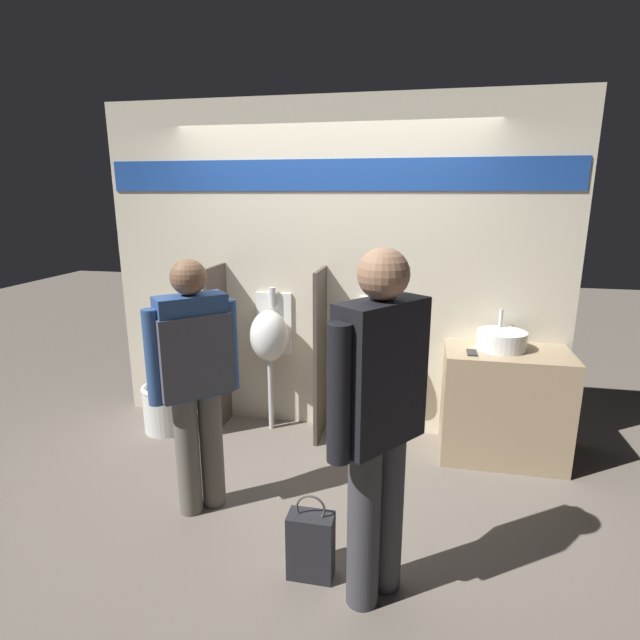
{
  "coord_description": "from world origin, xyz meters",
  "views": [
    {
      "loc": [
        0.73,
        -3.39,
        1.98
      ],
      "look_at": [
        0.0,
        0.17,
        1.05
      ],
      "focal_mm": 28.0,
      "sensor_mm": 36.0,
      "label": 1
    }
  ],
  "objects_px": {
    "toilet": "(169,395)",
    "person_with_lanyard": "(379,417)",
    "sink_basin": "(502,340)",
    "person_in_vest": "(195,371)",
    "shopping_bag": "(311,545)",
    "urinal_far": "(375,342)",
    "urinal_near_counter": "(270,336)",
    "cell_phone": "(472,353)"
  },
  "relations": [
    {
      "from": "toilet",
      "to": "person_in_vest",
      "type": "height_order",
      "value": "person_in_vest"
    },
    {
      "from": "person_with_lanyard",
      "to": "shopping_bag",
      "type": "relative_size",
      "value": 3.63
    },
    {
      "from": "person_in_vest",
      "to": "person_with_lanyard",
      "type": "relative_size",
      "value": 0.92
    },
    {
      "from": "urinal_far",
      "to": "toilet",
      "type": "xyz_separation_m",
      "value": [
        -1.75,
        -0.15,
        -0.54
      ]
    },
    {
      "from": "toilet",
      "to": "sink_basin",
      "type": "bearing_deg",
      "value": 1.9
    },
    {
      "from": "urinal_near_counter",
      "to": "person_with_lanyard",
      "type": "relative_size",
      "value": 0.69
    },
    {
      "from": "urinal_far",
      "to": "person_in_vest",
      "type": "bearing_deg",
      "value": -129.91
    },
    {
      "from": "urinal_far",
      "to": "person_in_vest",
      "type": "distance_m",
      "value": 1.54
    },
    {
      "from": "urinal_far",
      "to": "person_with_lanyard",
      "type": "bearing_deg",
      "value": -84.09
    },
    {
      "from": "urinal_far",
      "to": "toilet",
      "type": "distance_m",
      "value": 1.84
    },
    {
      "from": "sink_basin",
      "to": "person_with_lanyard",
      "type": "xyz_separation_m",
      "value": [
        -0.77,
        -1.61,
        0.05
      ]
    },
    {
      "from": "sink_basin",
      "to": "person_with_lanyard",
      "type": "distance_m",
      "value": 1.78
    },
    {
      "from": "urinal_far",
      "to": "toilet",
      "type": "bearing_deg",
      "value": -175.24
    },
    {
      "from": "person_in_vest",
      "to": "shopping_bag",
      "type": "xyz_separation_m",
      "value": [
        0.82,
        -0.45,
        -0.75
      ]
    },
    {
      "from": "sink_basin",
      "to": "cell_phone",
      "type": "height_order",
      "value": "sink_basin"
    },
    {
      "from": "urinal_near_counter",
      "to": "person_in_vest",
      "type": "distance_m",
      "value": 1.18
    },
    {
      "from": "shopping_bag",
      "to": "urinal_far",
      "type": "bearing_deg",
      "value": 84.18
    },
    {
      "from": "urinal_far",
      "to": "person_in_vest",
      "type": "relative_size",
      "value": 0.75
    },
    {
      "from": "urinal_far",
      "to": "person_with_lanyard",
      "type": "height_order",
      "value": "person_with_lanyard"
    },
    {
      "from": "cell_phone",
      "to": "person_with_lanyard",
      "type": "bearing_deg",
      "value": -110.6
    },
    {
      "from": "sink_basin",
      "to": "shopping_bag",
      "type": "height_order",
      "value": "sink_basin"
    },
    {
      "from": "cell_phone",
      "to": "person_in_vest",
      "type": "distance_m",
      "value": 1.96
    },
    {
      "from": "cell_phone",
      "to": "person_in_vest",
      "type": "bearing_deg",
      "value": -150.55
    },
    {
      "from": "sink_basin",
      "to": "person_with_lanyard",
      "type": "height_order",
      "value": "person_with_lanyard"
    },
    {
      "from": "person_in_vest",
      "to": "shopping_bag",
      "type": "bearing_deg",
      "value": -72.08
    },
    {
      "from": "person_with_lanyard",
      "to": "shopping_bag",
      "type": "distance_m",
      "value": 0.85
    },
    {
      "from": "urinal_near_counter",
      "to": "shopping_bag",
      "type": "bearing_deg",
      "value": -66.32
    },
    {
      "from": "person_in_vest",
      "to": "sink_basin",
      "type": "bearing_deg",
      "value": -13.32
    },
    {
      "from": "cell_phone",
      "to": "urinal_near_counter",
      "type": "distance_m",
      "value": 1.61
    },
    {
      "from": "sink_basin",
      "to": "person_in_vest",
      "type": "distance_m",
      "value": 2.22
    },
    {
      "from": "sink_basin",
      "to": "person_in_vest",
      "type": "xyz_separation_m",
      "value": [
        -1.92,
        -1.12,
        0.02
      ]
    },
    {
      "from": "sink_basin",
      "to": "cell_phone",
      "type": "relative_size",
      "value": 2.56
    },
    {
      "from": "person_with_lanyard",
      "to": "shopping_bag",
      "type": "bearing_deg",
      "value": 119.67
    },
    {
      "from": "person_in_vest",
      "to": "person_with_lanyard",
      "type": "height_order",
      "value": "person_with_lanyard"
    },
    {
      "from": "shopping_bag",
      "to": "person_in_vest",
      "type": "bearing_deg",
      "value": 151.42
    },
    {
      "from": "cell_phone",
      "to": "sink_basin",
      "type": "bearing_deg",
      "value": 35.52
    },
    {
      "from": "person_in_vest",
      "to": "cell_phone",
      "type": "bearing_deg",
      "value": -14.06
    },
    {
      "from": "toilet",
      "to": "person_with_lanyard",
      "type": "distance_m",
      "value": 2.55
    },
    {
      "from": "cell_phone",
      "to": "person_with_lanyard",
      "type": "distance_m",
      "value": 1.56
    },
    {
      "from": "sink_basin",
      "to": "urinal_near_counter",
      "type": "relative_size",
      "value": 0.29
    },
    {
      "from": "sink_basin",
      "to": "person_in_vest",
      "type": "relative_size",
      "value": 0.22
    },
    {
      "from": "toilet",
      "to": "person_with_lanyard",
      "type": "xyz_separation_m",
      "value": [
        1.92,
        -1.52,
        0.68
      ]
    }
  ]
}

